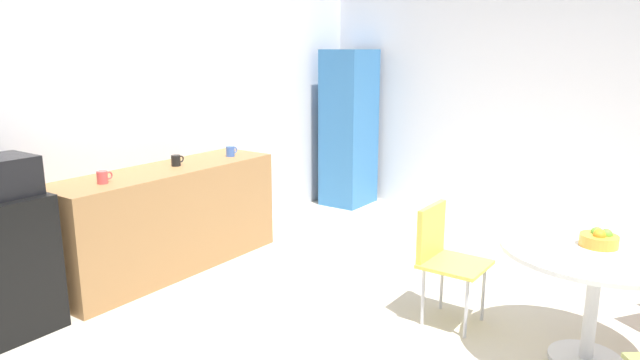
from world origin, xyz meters
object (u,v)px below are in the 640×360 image
at_px(mini_fridge, 4,265).
at_px(mug_green, 103,177).
at_px(fruit_bowl, 599,239).
at_px(mug_red, 231,151).
at_px(chair_yellow, 442,250).
at_px(locker_cabinet, 349,128).
at_px(mug_white, 176,160).
at_px(round_table, 596,269).

distance_m(mini_fridge, mug_green, 0.89).
height_order(fruit_bowl, mug_red, mug_red).
bearing_deg(mini_fridge, chair_yellow, -51.64).
xyz_separation_m(locker_cabinet, mug_green, (-3.40, 0.04, 0.00)).
bearing_deg(chair_yellow, mug_red, 83.16).
xyz_separation_m(mug_white, mug_green, (-0.77, -0.06, 0.00)).
relative_size(chair_yellow, mug_white, 6.43).
relative_size(round_table, mug_green, 8.66).
relative_size(locker_cabinet, mug_green, 14.65).
xyz_separation_m(mini_fridge, round_table, (1.84, -3.32, 0.14)).
relative_size(mug_green, mug_red, 1.00).
distance_m(mug_white, mug_red, 0.61).
distance_m(locker_cabinet, fruit_bowl, 3.95).
height_order(round_table, mug_green, mug_green).
bearing_deg(round_table, locker_cabinet, 54.26).
relative_size(round_table, mug_white, 8.66).
height_order(mug_white, mug_red, same).
distance_m(locker_cabinet, chair_yellow, 3.24).
bearing_deg(fruit_bowl, mug_white, 95.97).
distance_m(locker_cabinet, round_table, 3.98).
relative_size(locker_cabinet, round_table, 1.69).
bearing_deg(mini_fridge, fruit_bowl, -60.58).
bearing_deg(chair_yellow, mug_white, 98.03).
distance_m(fruit_bowl, mug_green, 3.44).
xyz_separation_m(locker_cabinet, mug_red, (-2.03, 0.04, 0.00)).
bearing_deg(mug_red, fruit_bowl, -94.53).
bearing_deg(locker_cabinet, mini_fridge, 178.62).
bearing_deg(round_table, mini_fridge, 119.01).
bearing_deg(round_table, fruit_bowl, 7.88).
relative_size(round_table, chair_yellow, 1.35).
distance_m(round_table, mug_green, 3.45).
xyz_separation_m(chair_yellow, mug_green, (-1.10, 2.28, 0.43)).
bearing_deg(fruit_bowl, mini_fridge, 119.42).
relative_size(mug_white, mug_red, 1.00).
relative_size(mini_fridge, mug_white, 7.33).
bearing_deg(mug_red, mug_white, 173.72).
bearing_deg(mug_green, mug_white, 4.82).
distance_m(locker_cabinet, mug_red, 2.03).
bearing_deg(mug_white, mini_fridge, -179.88).
relative_size(mini_fridge, round_table, 0.85).
distance_m(locker_cabinet, mug_white, 2.64).
bearing_deg(mug_red, locker_cabinet, -1.03).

